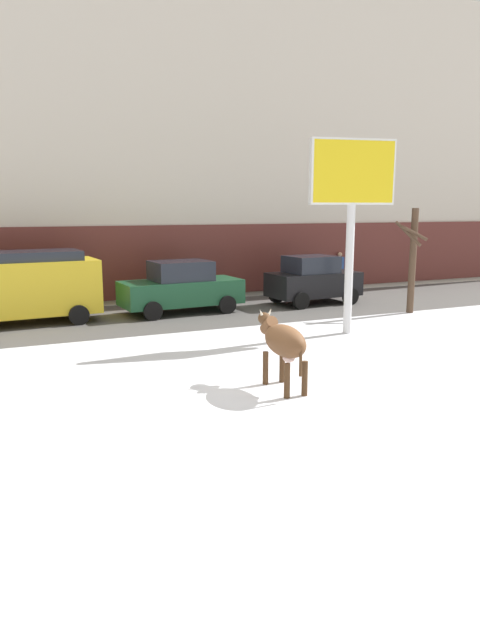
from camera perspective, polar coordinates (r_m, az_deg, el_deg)
name	(u,v)px	position (r m, az deg, el deg)	size (l,w,h in m)	color
ground_plane	(271,388)	(11.86, 3.11, -6.78)	(120.00, 120.00, 0.00)	white
road_strip	(156,316)	(19.74, -8.44, 0.36)	(60.00, 5.60, 0.01)	#514F4C
building_facade	(112,138)	(25.29, -12.68, 17.29)	(44.00, 6.10, 13.00)	beige
cow_brown	(283,342)	(11.56, 4.35, -2.16)	(0.63, 1.90, 1.54)	brown
billboard	(352,184)	(16.85, 11.17, 13.19)	(2.51, 0.69, 5.56)	silver
car_yellow_van	(24,285)	(19.33, -20.81, 3.25)	(4.70, 2.33, 2.32)	gold
car_darkgreen_sedan	(181,287)	(20.18, -5.91, 3.25)	(4.30, 2.18, 1.84)	#194C2D
car_black_hatchback	(313,280)	(22.21, 7.30, 3.99)	(3.59, 2.09, 1.86)	black
pedestrian_by_cars	(339,271)	(25.95, 9.89, 4.82)	(0.36, 0.24, 1.73)	#282833
bare_tree_left_lot	(412,258)	(20.86, 16.85, 5.93)	(0.79, 0.95, 3.65)	#4C3828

